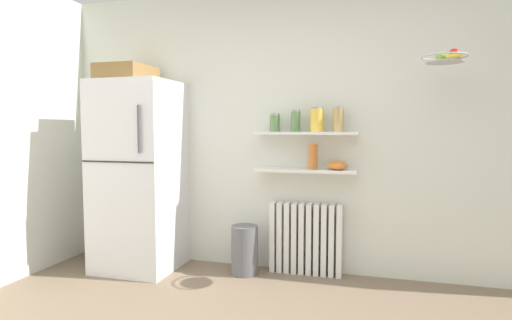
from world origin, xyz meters
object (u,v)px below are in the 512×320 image
storage_jar_0 (275,123)px  storage_jar_2 (317,119)px  storage_jar_1 (296,121)px  shelf_bowl (337,165)px  hanging_fruit_basket (447,57)px  trash_bin (245,250)px  refrigerator (139,172)px  radiator (306,239)px  storage_jar_3 (339,119)px  vase (313,157)px

storage_jar_0 → storage_jar_2: (0.38, 0.00, 0.03)m
storage_jar_1 → shelf_bowl: storage_jar_1 is taller
hanging_fruit_basket → trash_bin: bearing=175.9°
storage_jar_0 → trash_bin: size_ratio=0.38×
refrigerator → radiator: bearing=9.7°
storage_jar_3 → radiator: bearing=173.9°
vase → refrigerator: bearing=-171.7°
radiator → storage_jar_3: bearing=-6.1°
radiator → shelf_bowl: (0.28, -0.03, 0.67)m
storage_jar_0 → vase: size_ratio=0.74×
storage_jar_1 → radiator: bearing=17.7°
refrigerator → radiator: (1.53, 0.26, -0.58)m
storage_jar_1 → storage_jar_2: (0.19, 0.00, 0.01)m
storage_jar_1 → vase: size_ratio=0.89×
trash_bin → storage_jar_1: bearing=17.1°
radiator → vase: size_ratio=2.91×
storage_jar_3 → vase: storage_jar_3 is taller
storage_jar_3 → shelf_bowl: (-0.00, 0.00, -0.40)m
vase → hanging_fruit_basket: hanging_fruit_basket is taller
storage_jar_1 → hanging_fruit_basket: 1.29m
radiator → refrigerator: bearing=-170.3°
radiator → storage_jar_0: size_ratio=3.90×
storage_jar_2 → trash_bin: storage_jar_2 is taller
hanging_fruit_basket → shelf_bowl: bearing=163.0°
storage_jar_3 → storage_jar_1: bearing=-180.0°
radiator → vase: 0.75m
shelf_bowl → trash_bin: bearing=-170.6°
vase → storage_jar_0: bearing=-180.0°
storage_jar_1 → shelf_bowl: size_ratio=1.13×
shelf_bowl → storage_jar_3: bearing=0.0°
storage_jar_3 → refrigerator: bearing=-172.7°
radiator → vase: vase is taller
storage_jar_0 → storage_jar_3: size_ratio=0.77×
storage_jar_1 → vase: bearing=0.0°
shelf_bowl → refrigerator: bearing=-172.7°
storage_jar_1 → trash_bin: size_ratio=0.45×
shelf_bowl → storage_jar_0: bearing=-180.0°
refrigerator → shelf_bowl: size_ratio=10.78×
radiator → storage_jar_3: size_ratio=3.01×
storage_jar_3 → vase: bearing=180.0°
storage_jar_2 → vase: bearing=-180.0°
vase → hanging_fruit_basket: 1.31m
storage_jar_1 → shelf_bowl: 0.54m
hanging_fruit_basket → storage_jar_3: bearing=162.9°
radiator → storage_jar_0: bearing=-173.9°
trash_bin → refrigerator: bearing=-174.4°
storage_jar_1 → storage_jar_2: size_ratio=0.91×
storage_jar_1 → hanging_fruit_basket: bearing=-11.9°
refrigerator → storage_jar_2: refrigerator is taller
refrigerator → storage_jar_2: size_ratio=8.68×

